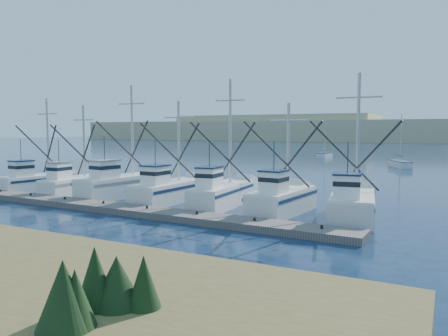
{
  "coord_description": "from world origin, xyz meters",
  "views": [
    {
      "loc": [
        12.15,
        -16.95,
        5.75
      ],
      "look_at": [
        -0.73,
        8.0,
        3.26
      ],
      "focal_mm": 35.0,
      "sensor_mm": 36.0,
      "label": 1
    }
  ],
  "objects": [
    {
      "name": "sailboat_far",
      "position": [
        -10.58,
        72.15,
        0.5
      ],
      "size": [
        2.15,
        5.26,
        8.1
      ],
      "rotation": [
        0.0,
        0.0,
        -0.06
      ],
      "color": "silver",
      "rests_on": "ground"
    },
    {
      "name": "floating_dock",
      "position": [
        -7.74,
        6.48,
        0.22
      ],
      "size": [
        32.77,
        3.44,
        0.44
      ],
      "primitive_type": "cube",
      "rotation": [
        0.0,
        0.0,
        -0.04
      ],
      "color": "slate",
      "rests_on": "ground"
    },
    {
      "name": "sailboat_near",
      "position": [
        5.59,
        54.21,
        0.49
      ],
      "size": [
        4.06,
        6.67,
        8.1
      ],
      "rotation": [
        0.0,
        0.0,
        0.4
      ],
      "color": "silver",
      "rests_on": "ground"
    },
    {
      "name": "trawler_fleet",
      "position": [
        -7.23,
        11.34,
        0.99
      ],
      "size": [
        32.64,
        8.52,
        9.56
      ],
      "color": "silver",
      "rests_on": "ground"
    },
    {
      "name": "dune_ridge",
      "position": [
        0.0,
        210.0,
        5.0
      ],
      "size": [
        360.0,
        60.0,
        10.0
      ],
      "primitive_type": "cube",
      "color": "tan",
      "rests_on": "ground"
    },
    {
      "name": "ground",
      "position": [
        0.0,
        0.0,
        0.0
      ],
      "size": [
        500.0,
        500.0,
        0.0
      ],
      "primitive_type": "plane",
      "color": "#0C1E37",
      "rests_on": "ground"
    }
  ]
}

